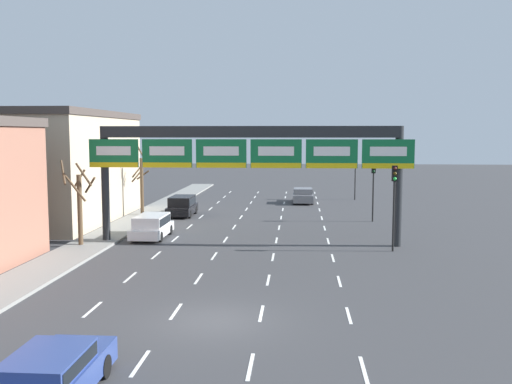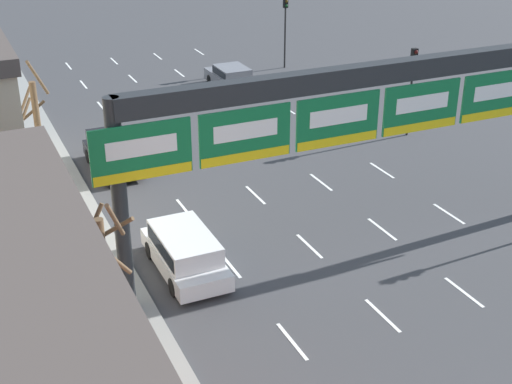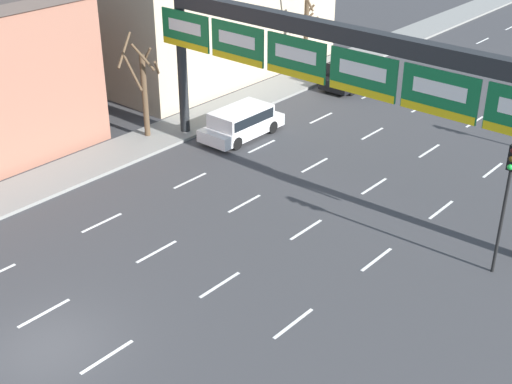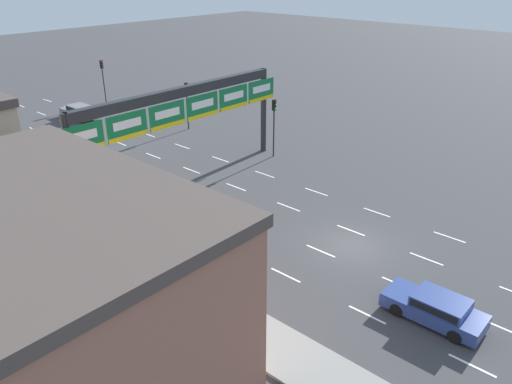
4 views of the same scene
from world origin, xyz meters
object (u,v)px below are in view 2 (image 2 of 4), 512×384
(suv_black, at_px, (112,151))
(traffic_light_mid_block, at_px, (413,74))
(tree_bare_closest, at_px, (37,126))
(tree_bare_second, at_px, (103,269))
(car_grey, at_px, (231,77))
(suv_white, at_px, (185,250))
(traffic_light_far_end, at_px, (285,16))
(sign_gantry, at_px, (377,105))

(suv_black, bearing_deg, traffic_light_mid_block, -7.16)
(tree_bare_closest, distance_m, tree_bare_second, 13.03)
(car_grey, distance_m, tree_bare_second, 26.92)
(suv_white, distance_m, traffic_light_far_end, 27.84)
(traffic_light_far_end, xyz_separation_m, tree_bare_second, (-18.98, -26.32, -0.78))
(tree_bare_closest, bearing_deg, suv_black, 7.43)
(car_grey, relative_size, tree_bare_second, 0.89)
(sign_gantry, relative_size, tree_bare_closest, 3.44)
(sign_gantry, relative_size, suv_black, 4.52)
(car_grey, distance_m, tree_bare_closest, 16.91)
(suv_white, height_order, suv_black, suv_black)
(traffic_light_far_end, bearing_deg, suv_white, -123.89)
(car_grey, bearing_deg, sign_gantry, -99.25)
(sign_gantry, height_order, suv_white, sign_gantry)
(traffic_light_far_end, bearing_deg, tree_bare_closest, -144.74)
(sign_gantry, xyz_separation_m, suv_black, (-6.61, 11.78, -4.92))
(sign_gantry, xyz_separation_m, tree_bare_closest, (-9.90, 11.36, -3.04))
(tree_bare_closest, bearing_deg, tree_bare_second, -90.80)
(suv_black, height_order, traffic_light_far_end, traffic_light_far_end)
(traffic_light_mid_block, bearing_deg, car_grey, 114.63)
(traffic_light_mid_block, bearing_deg, sign_gantry, -131.90)
(tree_bare_second, bearing_deg, traffic_light_mid_block, 31.33)
(suv_black, height_order, tree_bare_closest, tree_bare_closest)
(sign_gantry, bearing_deg, traffic_light_mid_block, 48.10)
(suv_black, relative_size, traffic_light_far_end, 0.86)
(sign_gantry, distance_m, traffic_light_mid_block, 13.46)
(tree_bare_closest, height_order, tree_bare_second, tree_bare_closest)
(traffic_light_mid_block, relative_size, traffic_light_far_end, 0.92)
(car_grey, distance_m, suv_black, 14.01)
(suv_white, bearing_deg, traffic_light_mid_block, 28.05)
(car_grey, relative_size, traffic_light_far_end, 0.90)
(tree_bare_closest, relative_size, tree_bare_second, 1.13)
(car_grey, height_order, traffic_light_mid_block, traffic_light_mid_block)
(tree_bare_closest, bearing_deg, traffic_light_far_end, 35.26)
(suv_white, distance_m, traffic_light_mid_block, 17.60)
(tree_bare_second, bearing_deg, suv_white, 43.20)
(suv_white, height_order, traffic_light_far_end, traffic_light_far_end)
(car_grey, height_order, suv_black, suv_black)
(suv_black, distance_m, tree_bare_second, 14.02)
(suv_white, xyz_separation_m, suv_black, (-0.07, 10.13, 0.07))
(sign_gantry, height_order, traffic_light_far_end, sign_gantry)
(sign_gantry, distance_m, car_grey, 22.34)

